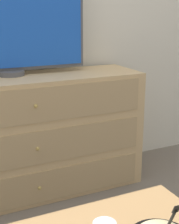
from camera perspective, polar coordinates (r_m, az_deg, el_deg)
The scene contains 3 objects.
ground_plane at distance 2.71m, azimuth -12.57°, elevation -10.58°, with size 12.00×12.00×0.00m, color #70665B.
dresser at distance 2.34m, azimuth -10.19°, elevation -4.07°, with size 1.55×0.46×0.81m.
tv at distance 2.26m, azimuth -13.59°, elevation 14.69°, with size 1.02×0.18×0.69m.
Camera 1 is at (-0.47, -2.37, 1.23)m, focal length 55.00 mm.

